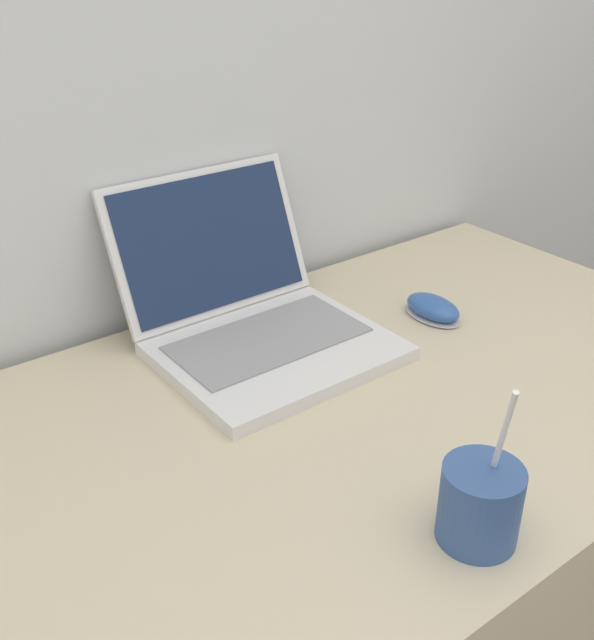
{
  "coord_description": "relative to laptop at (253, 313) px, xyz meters",
  "views": [
    {
      "loc": [
        -0.49,
        -0.26,
        1.31
      ],
      "look_at": [
        0.04,
        0.44,
        0.84
      ],
      "focal_mm": 42.0,
      "sensor_mm": 36.0,
      "label": 1
    }
  ],
  "objects": [
    {
      "name": "computer_mouse",
      "position": [
        0.27,
        -0.11,
        -0.03
      ],
      "size": [
        0.06,
        0.1,
        0.03
      ],
      "color": "#B2B2B7",
      "rests_on": "desk"
    },
    {
      "name": "desk",
      "position": [
        -0.04,
        -0.2,
        -0.43
      ],
      "size": [
        1.34,
        0.69,
        0.76
      ],
      "color": "beige",
      "rests_on": "ground_plane"
    },
    {
      "name": "drink_cup",
      "position": [
        -0.05,
        -0.47,
        -0.0
      ],
      "size": [
        0.08,
        0.08,
        0.2
      ],
      "color": "#33518C",
      "rests_on": "desk"
    },
    {
      "name": "laptop",
      "position": [
        0.0,
        0.0,
        0.0
      ],
      "size": [
        0.31,
        0.35,
        0.22
      ],
      "color": "silver",
      "rests_on": "desk"
    }
  ]
}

